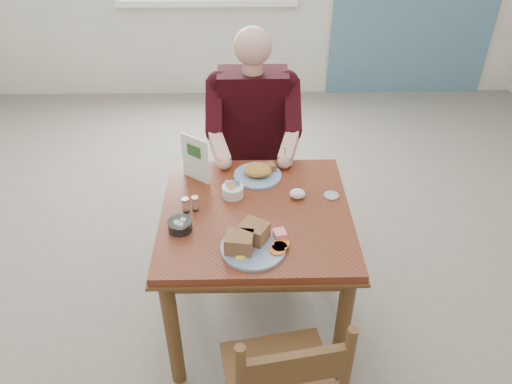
{
  "coord_description": "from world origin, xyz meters",
  "views": [
    {
      "loc": [
        -0.04,
        -1.88,
        2.21
      ],
      "look_at": [
        0.0,
        0.0,
        0.86
      ],
      "focal_mm": 35.0,
      "sensor_mm": 36.0,
      "label": 1
    }
  ],
  "objects_px": {
    "near_plate": "(251,241)",
    "table": "(256,228)",
    "chair_far": "(253,168)",
    "diner": "(253,128)",
    "far_plate": "(258,172)"
  },
  "relations": [
    {
      "from": "near_plate",
      "to": "table",
      "type": "bearing_deg",
      "value": 84.58
    },
    {
      "from": "table",
      "to": "near_plate",
      "type": "bearing_deg",
      "value": -95.42
    },
    {
      "from": "chair_far",
      "to": "table",
      "type": "bearing_deg",
      "value": -90.0
    },
    {
      "from": "diner",
      "to": "far_plate",
      "type": "distance_m",
      "value": 0.42
    },
    {
      "from": "table",
      "to": "far_plate",
      "type": "height_order",
      "value": "far_plate"
    },
    {
      "from": "diner",
      "to": "near_plate",
      "type": "xyz_separation_m",
      "value": [
        -0.02,
        -0.97,
        -0.03
      ]
    },
    {
      "from": "table",
      "to": "chair_far",
      "type": "distance_m",
      "value": 0.81
    },
    {
      "from": "diner",
      "to": "table",
      "type": "bearing_deg",
      "value": -90.0
    },
    {
      "from": "diner",
      "to": "near_plate",
      "type": "height_order",
      "value": "diner"
    },
    {
      "from": "far_plate",
      "to": "chair_far",
      "type": "bearing_deg",
      "value": 92.25
    },
    {
      "from": "diner",
      "to": "far_plate",
      "type": "bearing_deg",
      "value": -87.27
    },
    {
      "from": "table",
      "to": "diner",
      "type": "bearing_deg",
      "value": 90.0
    },
    {
      "from": "diner",
      "to": "far_plate",
      "type": "relative_size",
      "value": 4.3
    },
    {
      "from": "chair_far",
      "to": "near_plate",
      "type": "distance_m",
      "value": 1.1
    },
    {
      "from": "table",
      "to": "diner",
      "type": "height_order",
      "value": "diner"
    }
  ]
}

